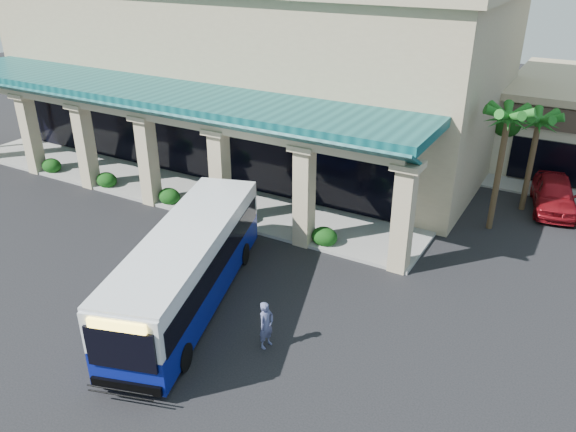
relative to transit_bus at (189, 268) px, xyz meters
The scene contains 9 objects.
ground 1.81m from the transit_bus, 90.03° to the left, with size 110.00×110.00×0.00m, color black.
main_building 19.24m from the transit_bus, 115.20° to the left, with size 30.80×14.80×11.35m, color tan, non-canonical shape.
arcade 11.25m from the transit_bus, 135.73° to the left, with size 30.00×6.20×5.70m, color #0B4044, non-canonical shape.
palm_0 14.81m from the transit_bus, 54.69° to the left, with size 2.40×2.40×6.60m, color #195E19, non-canonical shape.
palm_1 17.81m from the transit_bus, 57.65° to the left, with size 2.40×2.40×5.80m, color #195E19, non-canonical shape.
broadleaf_tree 21.38m from the transit_bus, 69.45° to the left, with size 2.60×2.60×4.81m, color #0E380C, non-canonical shape.
transit_bus is the anchor object (origin of this frame).
pedestrian 3.96m from the transit_bus, 11.40° to the right, with size 0.63×0.41×1.73m, color #515681.
car_silver 19.15m from the transit_bus, 55.61° to the left, with size 1.98×4.92×1.68m, color maroon.
Camera 1 is at (11.99, -14.61, 12.28)m, focal length 35.00 mm.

